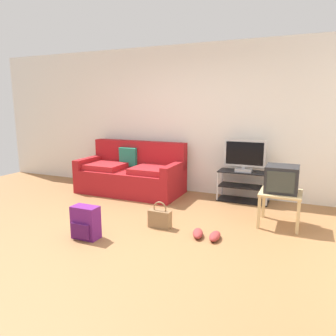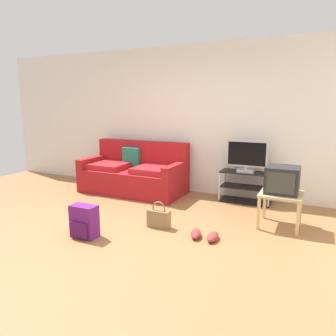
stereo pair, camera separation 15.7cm
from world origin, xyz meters
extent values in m
cube|color=olive|center=(0.00, 0.00, -0.01)|extent=(9.00, 9.80, 0.02)
cube|color=silver|center=(0.00, 2.45, 1.35)|extent=(9.00, 0.10, 2.70)
cube|color=maroon|center=(-1.01, 1.84, 0.22)|extent=(1.92, 0.93, 0.44)
cube|color=maroon|center=(-1.01, 2.20, 0.69)|extent=(1.92, 0.20, 0.50)
cube|color=maroon|center=(-1.90, 1.84, 0.53)|extent=(0.14, 0.93, 0.18)
cube|color=maroon|center=(-0.11, 1.84, 0.53)|extent=(0.14, 0.93, 0.18)
cube|color=#AF2026|center=(-1.53, 1.78, 0.49)|extent=(0.77, 0.65, 0.10)
cube|color=#AF2026|center=(-0.48, 1.78, 0.49)|extent=(0.77, 0.65, 0.10)
cube|color=#238466|center=(-1.18, 2.08, 0.64)|extent=(0.36, 0.14, 0.37)
cube|color=black|center=(1.04, 2.15, 0.51)|extent=(0.85, 0.38, 0.02)
cube|color=black|center=(1.04, 2.15, 0.26)|extent=(0.81, 0.36, 0.02)
cube|color=black|center=(1.04, 2.15, 0.01)|extent=(0.85, 0.38, 0.02)
cylinder|color=#B7B7BC|center=(0.63, 1.98, 0.26)|extent=(0.03, 0.03, 0.52)
cylinder|color=#B7B7BC|center=(1.45, 1.98, 0.26)|extent=(0.03, 0.03, 0.52)
cylinder|color=#B7B7BC|center=(0.63, 2.32, 0.26)|extent=(0.03, 0.03, 0.52)
cylinder|color=#B7B7BC|center=(1.45, 2.32, 0.26)|extent=(0.03, 0.03, 0.52)
cube|color=#B2B2B7|center=(1.04, 2.13, 0.55)|extent=(0.27, 0.22, 0.05)
cube|color=#B2B2B7|center=(1.04, 2.13, 0.59)|extent=(0.05, 0.04, 0.04)
cube|color=#B2B2B7|center=(1.04, 2.13, 0.83)|extent=(0.68, 0.04, 0.44)
cube|color=black|center=(1.04, 2.11, 0.83)|extent=(0.62, 0.01, 0.38)
cube|color=tan|center=(1.71, 1.21, 0.46)|extent=(0.54, 0.54, 0.03)
cube|color=tan|center=(1.47, 0.97, 0.22)|extent=(0.04, 0.04, 0.44)
cube|color=tan|center=(1.95, 0.97, 0.22)|extent=(0.04, 0.04, 0.44)
cube|color=tan|center=(1.47, 1.46, 0.22)|extent=(0.04, 0.04, 0.44)
cube|color=tan|center=(1.95, 1.46, 0.22)|extent=(0.04, 0.04, 0.44)
cube|color=#232326|center=(1.71, 1.23, 0.65)|extent=(0.42, 0.42, 0.36)
cube|color=#333833|center=(1.71, 1.02, 0.65)|extent=(0.35, 0.01, 0.28)
cube|color=#661E70|center=(-0.44, -0.21, 0.20)|extent=(0.33, 0.18, 0.41)
cube|color=#4C1654|center=(-0.44, -0.32, 0.13)|extent=(0.25, 0.04, 0.18)
cylinder|color=#4C1654|center=(-0.54, -0.10, 0.22)|extent=(0.04, 0.04, 0.33)
cylinder|color=#4C1654|center=(-0.35, -0.10, 0.22)|extent=(0.04, 0.04, 0.33)
cube|color=olive|center=(0.25, 0.47, 0.12)|extent=(0.31, 0.13, 0.24)
torus|color=olive|center=(0.25, 0.47, 0.27)|extent=(0.19, 0.02, 0.19)
ellipsoid|color=#993333|center=(0.81, 0.38, 0.04)|extent=(0.20, 0.31, 0.09)
ellipsoid|color=#993333|center=(1.03, 0.38, 0.04)|extent=(0.14, 0.29, 0.09)
camera|label=1|loc=(1.98, -3.22, 1.62)|focal=34.16mm
camera|label=2|loc=(2.13, -3.16, 1.62)|focal=34.16mm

